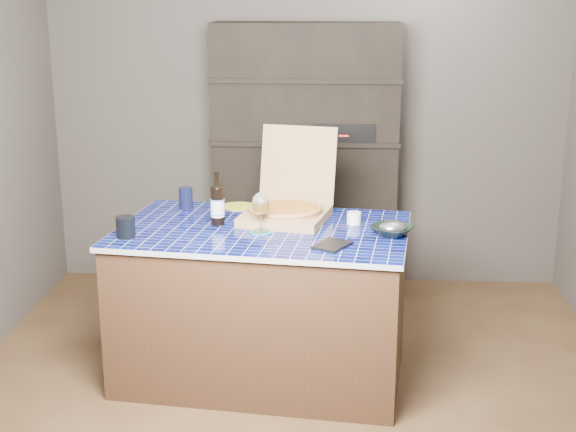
# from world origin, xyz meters

# --- Properties ---
(room) EXTENTS (3.50, 3.50, 3.50)m
(room) POSITION_xyz_m (0.00, 0.00, 1.25)
(room) COLOR brown
(room) RESTS_ON ground
(shelving_unit) EXTENTS (1.20, 0.41, 1.80)m
(shelving_unit) POSITION_xyz_m (0.00, 1.53, 0.90)
(shelving_unit) COLOR black
(shelving_unit) RESTS_ON floor
(kitchen_island) EXTENTS (1.58, 1.11, 0.81)m
(kitchen_island) POSITION_xyz_m (-0.17, 0.25, 0.41)
(kitchen_island) COLOR #3E2318
(kitchen_island) RESTS_ON floor
(pizza_box) EXTENTS (0.53, 0.60, 0.46)m
(pizza_box) POSITION_xyz_m (-0.05, 0.42, 0.88)
(pizza_box) COLOR #A68555
(pizza_box) RESTS_ON kitchen_island
(mead_bottle) EXTENTS (0.08, 0.08, 0.28)m
(mead_bottle) POSITION_xyz_m (-0.41, 0.30, 0.92)
(mead_bottle) COLOR black
(mead_bottle) RESTS_ON kitchen_island
(teal_trivet) EXTENTS (0.12, 0.12, 0.01)m
(teal_trivet) POSITION_xyz_m (-0.17, 0.17, 0.81)
(teal_trivet) COLOR #167575
(teal_trivet) RESTS_ON kitchen_island
(wine_glass) EXTENTS (0.09, 0.09, 0.20)m
(wine_glass) POSITION_xyz_m (-0.17, 0.17, 0.95)
(wine_glass) COLOR white
(wine_glass) RESTS_ON teal_trivet
(tumbler) EXTENTS (0.09, 0.09, 0.11)m
(tumbler) POSITION_xyz_m (-0.83, 0.04, 0.86)
(tumbler) COLOR black
(tumbler) RESTS_ON kitchen_island
(dvd_case) EXTENTS (0.20, 0.22, 0.01)m
(dvd_case) POSITION_xyz_m (0.19, -0.05, 0.82)
(dvd_case) COLOR black
(dvd_case) RESTS_ON kitchen_island
(bowl) EXTENTS (0.28, 0.28, 0.05)m
(bowl) POSITION_xyz_m (0.49, 0.16, 0.84)
(bowl) COLOR black
(bowl) RESTS_ON kitchen_island
(foil_contents) EXTENTS (0.13, 0.11, 0.06)m
(foil_contents) POSITION_xyz_m (0.49, 0.16, 0.85)
(foil_contents) COLOR #B2B1BD
(foil_contents) RESTS_ON bowl
(white_jar) EXTENTS (0.07, 0.07, 0.06)m
(white_jar) POSITION_xyz_m (0.30, 0.35, 0.84)
(white_jar) COLOR white
(white_jar) RESTS_ON kitchen_island
(navy_cup) EXTENTS (0.08, 0.08, 0.12)m
(navy_cup) POSITION_xyz_m (-0.63, 0.61, 0.87)
(navy_cup) COLOR black
(navy_cup) RESTS_ON kitchen_island
(green_trivet) EXTENTS (0.19, 0.19, 0.01)m
(green_trivet) POSITION_xyz_m (-0.34, 0.66, 0.81)
(green_trivet) COLOR #B4C62A
(green_trivet) RESTS_ON kitchen_island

